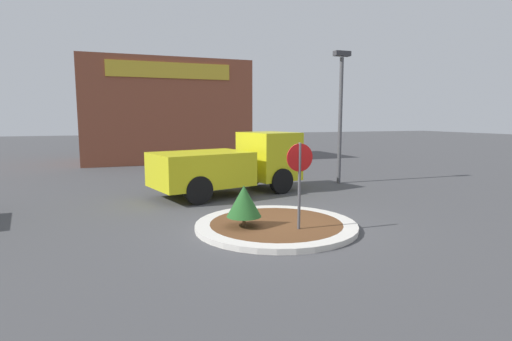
% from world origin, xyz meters
% --- Properties ---
extents(ground_plane, '(120.00, 120.00, 0.00)m').
position_xyz_m(ground_plane, '(0.00, 0.00, 0.00)').
color(ground_plane, '#474749').
extents(traffic_island, '(4.07, 4.07, 0.14)m').
position_xyz_m(traffic_island, '(0.00, 0.00, 0.07)').
color(traffic_island, beige).
rests_on(traffic_island, ground_plane).
extents(stop_sign, '(0.66, 0.07, 2.19)m').
position_xyz_m(stop_sign, '(0.29, -0.70, 1.50)').
color(stop_sign, '#4C4C51').
rests_on(stop_sign, ground_plane).
extents(island_shrub, '(0.85, 0.85, 1.01)m').
position_xyz_m(island_shrub, '(-0.87, -0.04, 0.76)').
color(island_shrub, brown).
rests_on(island_shrub, traffic_island).
extents(utility_truck, '(5.75, 3.38, 2.21)m').
position_xyz_m(utility_truck, '(0.31, 4.81, 1.10)').
color(utility_truck, gold).
rests_on(utility_truck, ground_plane).
extents(storefront_building, '(10.10, 6.07, 6.30)m').
position_xyz_m(storefront_building, '(-0.39, 17.83, 3.15)').
color(storefront_building, brown).
rests_on(storefront_building, ground_plane).
extents(light_pole, '(0.70, 0.30, 5.47)m').
position_xyz_m(light_pole, '(5.26, 5.56, 3.27)').
color(light_pole, '#4C4C51').
rests_on(light_pole, ground_plane).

